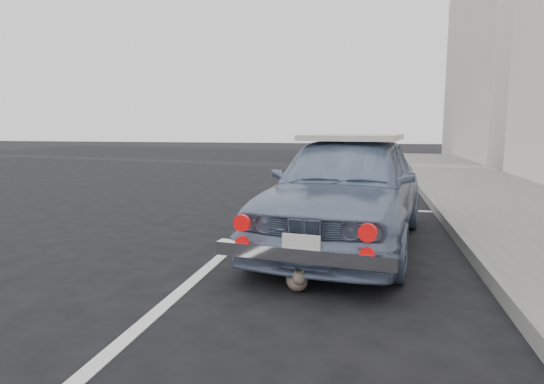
% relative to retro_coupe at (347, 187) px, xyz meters
% --- Properties ---
extents(building_far, '(3.50, 10.00, 8.00)m').
position_rel_retro_coupe_xyz_m(building_far, '(5.90, 15.94, 3.29)').
color(building_far, beige).
rests_on(building_far, ground).
extents(pline_front, '(3.00, 0.12, 0.01)m').
position_rel_retro_coupe_xyz_m(pline_front, '(0.05, 2.44, -0.70)').
color(pline_front, silver).
rests_on(pline_front, ground).
extents(pline_side, '(0.12, 7.00, 0.01)m').
position_rel_retro_coupe_xyz_m(pline_side, '(-1.35, -1.06, -0.70)').
color(pline_side, silver).
rests_on(pline_side, ground).
extents(retro_coupe, '(2.19, 4.30, 1.40)m').
position_rel_retro_coupe_xyz_m(retro_coupe, '(0.00, 0.00, 0.00)').
color(retro_coupe, '#6E80A1').
rests_on(retro_coupe, ground).
extents(cat, '(0.27, 0.42, 0.23)m').
position_rel_retro_coupe_xyz_m(cat, '(-0.34, -1.83, -0.60)').
color(cat, brown).
rests_on(cat, ground).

